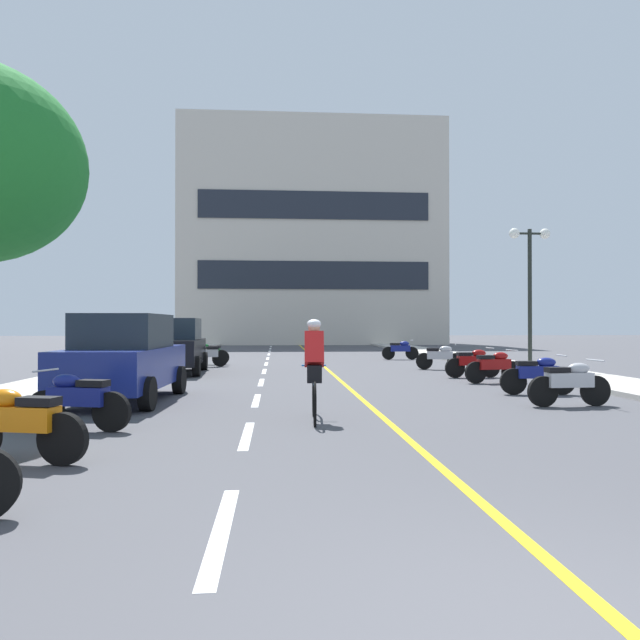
{
  "coord_description": "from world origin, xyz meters",
  "views": [
    {
      "loc": [
        -1.57,
        -2.68,
        1.58
      ],
      "look_at": [
        -0.32,
        14.59,
        1.74
      ],
      "focal_mm": 33.55,
      "sensor_mm": 36.0,
      "label": 1
    }
  ],
  "objects_px": {
    "parked_car_mid": "(174,346)",
    "motorcycle_6": "(473,362)",
    "motorcycle_3": "(570,382)",
    "street_lamp_mid": "(530,265)",
    "motorcycle_1": "(18,422)",
    "motorcycle_4": "(538,374)",
    "motorcycle_8": "(205,355)",
    "motorcycle_10": "(400,349)",
    "parked_car_near": "(124,358)",
    "motorcycle_7": "(440,356)",
    "motorcycle_9": "(208,353)",
    "motorcycle_2": "(77,399)",
    "motorcycle_5": "(494,366)",
    "cyclist_rider": "(314,367)"
  },
  "relations": [
    {
      "from": "motorcycle_3",
      "to": "motorcycle_4",
      "type": "distance_m",
      "value": 1.97
    },
    {
      "from": "motorcycle_7",
      "to": "cyclist_rider",
      "type": "distance_m",
      "value": 12.24
    },
    {
      "from": "parked_car_near",
      "to": "motorcycle_7",
      "type": "height_order",
      "value": "parked_car_near"
    },
    {
      "from": "parked_car_mid",
      "to": "motorcycle_3",
      "type": "bearing_deg",
      "value": -43.94
    },
    {
      "from": "street_lamp_mid",
      "to": "motorcycle_6",
      "type": "xyz_separation_m",
      "value": [
        -2.87,
        -2.51,
        -3.22
      ]
    },
    {
      "from": "motorcycle_4",
      "to": "motorcycle_7",
      "type": "bearing_deg",
      "value": 90.86
    },
    {
      "from": "motorcycle_7",
      "to": "motorcycle_9",
      "type": "bearing_deg",
      "value": 158.31
    },
    {
      "from": "motorcycle_5",
      "to": "motorcycle_7",
      "type": "distance_m",
      "value": 4.98
    },
    {
      "from": "motorcycle_1",
      "to": "motorcycle_4",
      "type": "bearing_deg",
      "value": 34.61
    },
    {
      "from": "parked_car_mid",
      "to": "motorcycle_2",
      "type": "bearing_deg",
      "value": -87.96
    },
    {
      "from": "street_lamp_mid",
      "to": "motorcycle_2",
      "type": "xyz_separation_m",
      "value": [
        -11.79,
        -10.98,
        -3.22
      ]
    },
    {
      "from": "motorcycle_2",
      "to": "street_lamp_mid",
      "type": "bearing_deg",
      "value": 42.95
    },
    {
      "from": "cyclist_rider",
      "to": "motorcycle_7",
      "type": "bearing_deg",
      "value": 64.76
    },
    {
      "from": "parked_car_mid",
      "to": "motorcycle_6",
      "type": "distance_m",
      "value": 9.61
    },
    {
      "from": "motorcycle_5",
      "to": "motorcycle_3",
      "type": "bearing_deg",
      "value": -92.98
    },
    {
      "from": "motorcycle_2",
      "to": "motorcycle_6",
      "type": "height_order",
      "value": "same"
    },
    {
      "from": "parked_car_mid",
      "to": "motorcycle_7",
      "type": "xyz_separation_m",
      "value": [
        9.21,
        0.93,
        -0.44
      ]
    },
    {
      "from": "motorcycle_6",
      "to": "motorcycle_3",
      "type": "bearing_deg",
      "value": -91.9
    },
    {
      "from": "motorcycle_8",
      "to": "motorcycle_10",
      "type": "bearing_deg",
      "value": 27.22
    },
    {
      "from": "parked_car_mid",
      "to": "motorcycle_8",
      "type": "relative_size",
      "value": 2.57
    },
    {
      "from": "motorcycle_3",
      "to": "motorcycle_10",
      "type": "bearing_deg",
      "value": 89.96
    },
    {
      "from": "motorcycle_2",
      "to": "motorcycle_8",
      "type": "relative_size",
      "value": 1.01
    },
    {
      "from": "motorcycle_1",
      "to": "motorcycle_3",
      "type": "xyz_separation_m",
      "value": [
        8.67,
        4.2,
        0.0
      ]
    },
    {
      "from": "street_lamp_mid",
      "to": "motorcycle_9",
      "type": "distance_m",
      "value": 12.72
    },
    {
      "from": "motorcycle_1",
      "to": "motorcycle_4",
      "type": "xyz_separation_m",
      "value": [
        8.91,
        6.15,
        0.0
      ]
    },
    {
      "from": "motorcycle_3",
      "to": "motorcycle_9",
      "type": "relative_size",
      "value": 1.01
    },
    {
      "from": "motorcycle_1",
      "to": "motorcycle_5",
      "type": "height_order",
      "value": "same"
    },
    {
      "from": "motorcycle_7",
      "to": "motorcycle_8",
      "type": "xyz_separation_m",
      "value": [
        -8.55,
        2.0,
        0.0
      ]
    },
    {
      "from": "motorcycle_10",
      "to": "motorcycle_6",
      "type": "bearing_deg",
      "value": -88.79
    },
    {
      "from": "motorcycle_2",
      "to": "motorcycle_10",
      "type": "relative_size",
      "value": 0.98
    },
    {
      "from": "street_lamp_mid",
      "to": "motorcycle_10",
      "type": "height_order",
      "value": "street_lamp_mid"
    },
    {
      "from": "motorcycle_1",
      "to": "motorcycle_2",
      "type": "relative_size",
      "value": 1.0
    },
    {
      "from": "motorcycle_8",
      "to": "motorcycle_3",
      "type": "bearing_deg",
      "value": -54.25
    },
    {
      "from": "motorcycle_7",
      "to": "motorcycle_9",
      "type": "relative_size",
      "value": 0.99
    },
    {
      "from": "street_lamp_mid",
      "to": "motorcycle_6",
      "type": "relative_size",
      "value": 2.85
    },
    {
      "from": "motorcycle_1",
      "to": "motorcycle_9",
      "type": "distance_m",
      "value": 17.31
    },
    {
      "from": "motorcycle_6",
      "to": "motorcycle_5",
      "type": "bearing_deg",
      "value": -88.91
    },
    {
      "from": "motorcycle_8",
      "to": "motorcycle_9",
      "type": "xyz_separation_m",
      "value": [
        -0.05,
        1.42,
        0.0
      ]
    },
    {
      "from": "motorcycle_1",
      "to": "motorcycle_9",
      "type": "relative_size",
      "value": 0.99
    },
    {
      "from": "motorcycle_1",
      "to": "motorcycle_5",
      "type": "distance_m",
      "value": 12.61
    },
    {
      "from": "street_lamp_mid",
      "to": "motorcycle_3",
      "type": "xyz_separation_m",
      "value": [
        -3.09,
        -8.92,
        -3.22
      ]
    },
    {
      "from": "motorcycle_8",
      "to": "street_lamp_mid",
      "type": "bearing_deg",
      "value": -13.6
    },
    {
      "from": "motorcycle_4",
      "to": "motorcycle_10",
      "type": "bearing_deg",
      "value": 90.93
    },
    {
      "from": "motorcycle_9",
      "to": "cyclist_rider",
      "type": "bearing_deg",
      "value": -76.86
    },
    {
      "from": "motorcycle_3",
      "to": "motorcycle_9",
      "type": "distance_m",
      "value": 15.62
    },
    {
      "from": "motorcycle_9",
      "to": "motorcycle_10",
      "type": "distance_m",
      "value": 8.97
    },
    {
      "from": "street_lamp_mid",
      "to": "parked_car_mid",
      "type": "height_order",
      "value": "street_lamp_mid"
    },
    {
      "from": "street_lamp_mid",
      "to": "motorcycle_10",
      "type": "relative_size",
      "value": 2.85
    },
    {
      "from": "motorcycle_5",
      "to": "motorcycle_8",
      "type": "bearing_deg",
      "value": 141.14
    },
    {
      "from": "motorcycle_2",
      "to": "motorcycle_6",
      "type": "xyz_separation_m",
      "value": [
        8.92,
        8.47,
        0.0
      ]
    }
  ]
}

